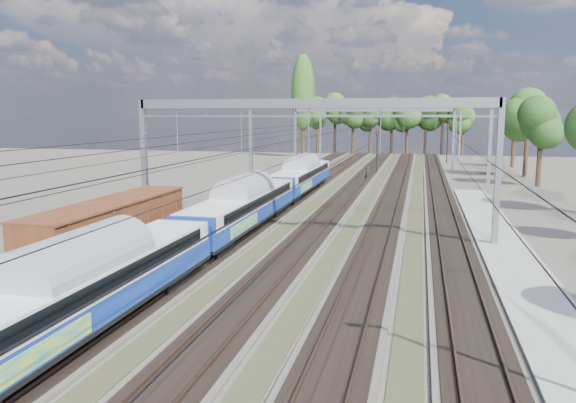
% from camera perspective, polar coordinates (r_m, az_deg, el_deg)
% --- Properties ---
extents(track_bed, '(21.00, 130.00, 0.34)m').
position_cam_1_polar(track_bed, '(51.28, 5.32, -0.07)').
color(track_bed, '#47423A').
rests_on(track_bed, ground).
extents(platform, '(3.00, 70.00, 0.30)m').
position_cam_1_polar(platform, '(26.87, 23.79, -8.97)').
color(platform, gray).
rests_on(platform, ground).
extents(catenary, '(25.65, 130.00, 9.00)m').
position_cam_1_polar(catenary, '(58.27, 6.79, 7.20)').
color(catenary, gray).
rests_on(catenary, ground).
extents(tree_belt, '(40.32, 101.67, 12.12)m').
position_cam_1_polar(tree_belt, '(100.27, 12.74, 8.73)').
color(tree_belt, black).
rests_on(tree_belt, ground).
extents(poplar, '(4.40, 4.40, 19.04)m').
position_cam_1_polar(poplar, '(105.45, 1.54, 10.96)').
color(poplar, black).
rests_on(poplar, ground).
extents(emu_train, '(2.68, 56.76, 3.92)m').
position_cam_1_polar(emu_train, '(37.53, -4.64, 0.06)').
color(emu_train, black).
rests_on(emu_train, ground).
extents(freight_boxcar, '(2.68, 12.94, 3.34)m').
position_cam_1_polar(freight_boxcar, '(31.43, -17.52, -2.55)').
color(freight_boxcar, black).
rests_on(freight_boxcar, ground).
extents(worker, '(0.43, 0.60, 1.55)m').
position_cam_1_polar(worker, '(69.82, 7.99, 2.82)').
color(worker, black).
rests_on(worker, ground).
extents(signal_near, '(0.42, 0.38, 5.97)m').
position_cam_1_polar(signal_near, '(76.58, 9.04, 5.57)').
color(signal_near, black).
rests_on(signal_near, ground).
extents(signal_far, '(0.40, 0.37, 6.32)m').
position_cam_1_polar(signal_far, '(97.07, 15.90, 6.15)').
color(signal_far, black).
rests_on(signal_far, ground).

